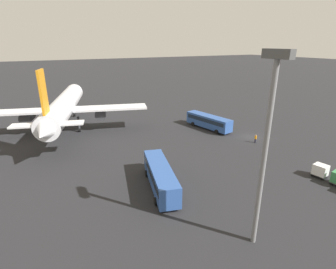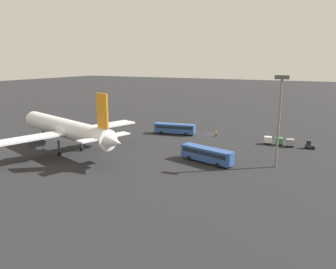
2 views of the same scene
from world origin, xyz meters
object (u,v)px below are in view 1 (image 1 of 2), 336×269
at_px(airplane, 64,107).
at_px(worker_person, 256,139).
at_px(shuttle_bus_near, 209,121).
at_px(shuttle_bus_far, 160,175).
at_px(cargo_cart_white, 320,170).

distance_m(airplane, worker_person, 42.59).
bearing_deg(shuttle_bus_near, worker_person, -177.21).
bearing_deg(airplane, shuttle_bus_near, -98.34).
xyz_separation_m(shuttle_bus_far, cargo_cart_white, (-8.74, -22.89, -0.80)).
bearing_deg(airplane, shuttle_bus_far, -149.74).
xyz_separation_m(shuttle_bus_far, worker_person, (6.62, -25.20, -1.12)).
height_order(shuttle_bus_far, cargo_cart_white, shuttle_bus_far).
relative_size(worker_person, cargo_cart_white, 0.78).
height_order(airplane, shuttle_bus_near, airplane).
relative_size(shuttle_bus_far, cargo_cart_white, 5.70).
bearing_deg(worker_person, cargo_cart_white, 171.45).
distance_m(shuttle_bus_far, cargo_cart_white, 24.52).
distance_m(airplane, shuttle_bus_near, 33.54).
bearing_deg(cargo_cart_white, airplane, 36.31).
bearing_deg(shuttle_bus_near, shuttle_bus_far, 119.61).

